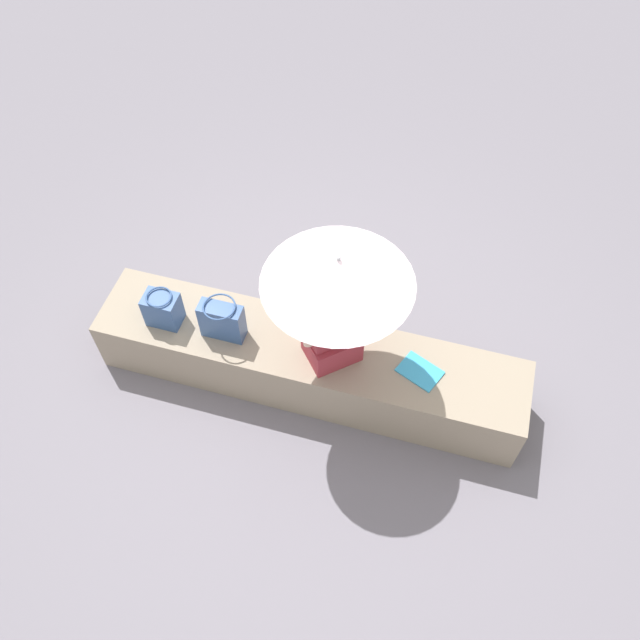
% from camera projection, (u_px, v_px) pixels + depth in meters
% --- Properties ---
extents(ground_plane, '(14.00, 14.00, 0.00)m').
position_uv_depth(ground_plane, '(309.00, 380.00, 5.00)').
color(ground_plane, slate).
extents(stone_bench, '(3.08, 0.59, 0.47)m').
position_uv_depth(stone_bench, '(309.00, 363.00, 4.81)').
color(stone_bench, gray).
rests_on(stone_bench, ground).
extents(person_seated, '(0.48, 0.46, 0.90)m').
position_uv_depth(person_seated, '(333.00, 321.00, 4.26)').
color(person_seated, '#992D38').
rests_on(person_seated, stone_bench).
extents(parasol, '(0.92, 0.92, 1.07)m').
position_uv_depth(parasol, '(338.00, 272.00, 3.79)').
color(parasol, '#B7B7BC').
rests_on(parasol, stone_bench).
extents(handbag_black, '(0.30, 0.22, 0.32)m').
position_uv_depth(handbag_black, '(222.00, 320.00, 4.55)').
color(handbag_black, '#335184').
rests_on(handbag_black, stone_bench).
extents(tote_bag_canvas, '(0.24, 0.18, 0.28)m').
position_uv_depth(tote_bag_canvas, '(163.00, 309.00, 4.63)').
color(tote_bag_canvas, '#335184').
rests_on(tote_bag_canvas, stone_bench).
extents(magazine, '(0.34, 0.29, 0.01)m').
position_uv_depth(magazine, '(420.00, 372.00, 4.48)').
color(magazine, '#339ED1').
rests_on(magazine, stone_bench).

